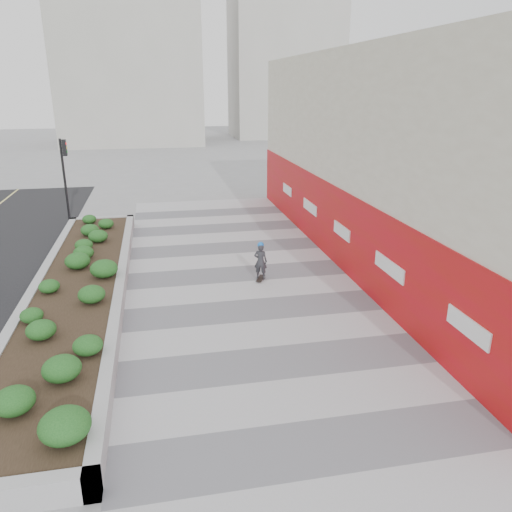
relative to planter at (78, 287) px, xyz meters
The scene contains 9 objects.
ground 8.91m from the planter, 51.84° to the right, with size 160.00×160.00×0.00m, color gray.
walkway 6.81m from the planter, 36.03° to the right, with size 8.00×36.00×0.01m, color #A8A8AD.
building 13.12m from the planter, ahead, with size 6.04×24.08×8.00m.
planter is the anchor object (origin of this frame).
traffic_signal_near 10.90m from the planter, 99.35° to the left, with size 0.33×0.28×4.20m.
distant_bldg_north_l 48.95m from the planter, 89.40° to the left, with size 16.00×12.00×20.00m, color #ADAAA3.
distant_bldg_north_r 57.99m from the planter, 68.85° to the left, with size 14.00×10.00×24.00m, color #ADAAA3.
manhole_cover 7.22m from the planter, 33.69° to the right, with size 0.44×0.44×0.01m, color #595654.
skateboarder 6.24m from the planter, ahead, with size 0.56×0.74×1.44m.
Camera 1 is at (-2.75, -8.98, 6.66)m, focal length 35.00 mm.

